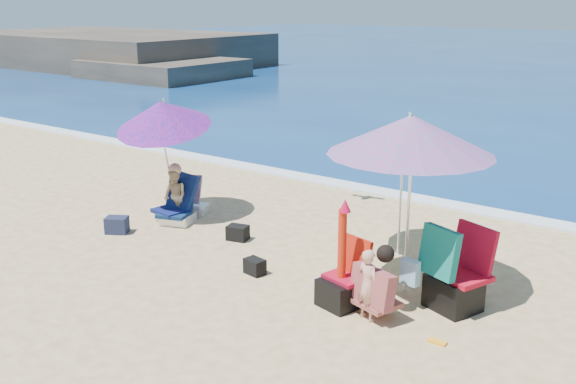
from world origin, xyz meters
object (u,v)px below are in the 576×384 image
Objects in this scene: umbrella_striped at (404,137)px; person_left at (176,195)px; umbrella_turquoise at (411,135)px; furled_umbrella at (342,248)px; chair_navy at (178,212)px; camp_chair_left at (342,286)px; camp_chair_right at (453,279)px; person_center at (372,285)px; chair_rainbow at (189,204)px; umbrella_blue at (162,115)px.

umbrella_striped is 4.28m from person_left.
furled_umbrella is at bearing -117.75° from umbrella_turquoise.
camp_chair_left reaches higher than chair_navy.
camp_chair_right is (1.43, -1.35, -1.45)m from umbrella_striped.
umbrella_turquoise is 2.92× the size of camp_chair_left.
person_left reaches higher than person_center.
umbrella_turquoise is 4.95m from person_left.
chair_navy reaches higher than chair_rainbow.
chair_rainbow is 1.05× the size of person_center.
furled_umbrella reaches higher than chair_rainbow.
chair_navy is at bearing -68.84° from chair_rainbow.
camp_chair_left is 0.84× the size of person_left.
person_left is at bearing -8.39° from umbrella_blue.
person_left is at bearing 164.83° from camp_chair_left.
umbrella_blue is 2.02× the size of camp_chair_right.
furled_umbrella is (-0.45, -0.86, -1.37)m from umbrella_turquoise.
camp_chair_left is (0.00, 0.02, -0.53)m from furled_umbrella.
umbrella_striped is at bearing 119.43° from umbrella_turquoise.
furled_umbrella is 0.53m from camp_chair_left.
chair_navy is (-4.56, 0.24, -1.98)m from umbrella_turquoise.
umbrella_striped is at bearing 96.77° from furled_umbrella.
furled_umbrella is 1.65× the size of camp_chair_left.
umbrella_turquoise reaches higher than umbrella_striped.
furled_umbrella is at bearing -14.97° from chair_navy.
chair_navy is 0.78× the size of person_left.
umbrella_turquoise is 3.15× the size of chair_navy.
person_center is at bearing -14.33° from chair_navy.
umbrella_striped is 4.32m from umbrella_blue.
furled_umbrella is at bearing 171.29° from person_center.
umbrella_turquoise reaches higher than camp_chair_right.
umbrella_striped is 2.70m from person_center.
umbrella_turquoise is 2.76× the size of person_center.
umbrella_turquoise reaches higher than chair_navy.
furled_umbrella is 1.48× the size of chair_rainbow.
camp_chair_right is at bearing 32.56° from furled_umbrella.
umbrella_blue reaches higher than person_center.
umbrella_turquoise is at bearing 172.00° from camp_chair_right.
camp_chair_right is (1.18, 0.74, 0.15)m from camp_chair_left.
chair_rainbow is (0.19, 0.37, -1.70)m from umbrella_blue.
furled_umbrella is (0.25, -2.10, -1.06)m from umbrella_striped.
camp_chair_right reaches higher than chair_rainbow.
umbrella_turquoise is 2.63× the size of chair_rainbow.
person_left is at bearing 165.28° from person_center.
umbrella_turquoise is at bearing -3.62° from person_left.
chair_navy is 0.50m from chair_rainbow.
person_left is at bearing -76.97° from chair_rainbow.
camp_chair_left is 4.35m from person_left.
chair_rainbow is 5.05m from person_center.
umbrella_striped is 0.92× the size of umbrella_blue.
umbrella_turquoise is at bearing -60.57° from umbrella_striped.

